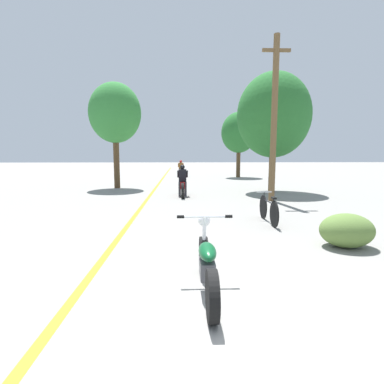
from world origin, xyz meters
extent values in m
plane|color=gray|center=(0.00, 0.00, 0.00)|extent=(120.00, 120.00, 0.00)
cube|color=yellow|center=(-1.70, 12.89, 0.00)|extent=(0.14, 48.00, 0.01)
cylinder|color=brown|center=(3.42, 8.94, 3.23)|extent=(0.24, 0.24, 6.45)
cube|color=brown|center=(3.42, 8.94, 5.85)|extent=(1.10, 0.10, 0.12)
cylinder|color=#513A23|center=(4.28, 11.81, 1.32)|extent=(0.32, 0.32, 2.64)
ellipsoid|color=#286B2D|center=(4.28, 11.81, 3.78)|extent=(3.59, 3.23, 4.13)
cylinder|color=#513A23|center=(4.31, 20.95, 1.34)|extent=(0.32, 0.32, 2.67)
ellipsoid|color=#286B2D|center=(4.31, 20.95, 3.56)|extent=(2.79, 2.52, 3.21)
cylinder|color=#513A23|center=(-3.84, 13.72, 1.60)|extent=(0.32, 0.32, 3.21)
ellipsoid|color=#337F38|center=(-3.84, 13.72, 4.10)|extent=(2.81, 2.53, 3.23)
ellipsoid|color=#5B7A38|center=(3.15, 2.87, 0.35)|extent=(1.10, 0.88, 0.70)
cylinder|color=black|center=(0.10, 1.57, 0.30)|extent=(0.12, 0.61, 0.61)
cylinder|color=black|center=(0.10, 0.21, 0.30)|extent=(0.12, 0.61, 0.61)
ellipsoid|color=#0C4723|center=(0.10, 0.89, 0.60)|extent=(0.24, 0.63, 0.20)
cube|color=#4C4C51|center=(0.10, 0.89, 0.35)|extent=(0.20, 0.36, 0.24)
cylinder|color=silver|center=(0.10, 1.48, 0.64)|extent=(0.06, 0.23, 0.69)
cylinder|color=silver|center=(0.10, 1.39, 0.98)|extent=(0.73, 0.04, 0.04)
cylinder|color=black|center=(-0.26, 1.39, 0.98)|extent=(0.11, 0.05, 0.05)
cylinder|color=black|center=(0.46, 1.39, 0.98)|extent=(0.11, 0.05, 0.05)
sphere|color=silver|center=(0.10, 1.48, 0.90)|extent=(0.18, 0.18, 0.18)
cylinder|color=black|center=(-0.20, 11.04, 0.34)|extent=(0.12, 0.67, 0.67)
cylinder|color=black|center=(-0.20, 9.68, 0.34)|extent=(0.12, 0.67, 0.67)
cube|color=maroon|center=(-0.20, 10.36, 0.52)|extent=(0.20, 0.87, 0.28)
cylinder|color=silver|center=(-0.20, 10.94, 1.02)|extent=(0.50, 0.03, 0.03)
cylinder|color=#38383D|center=(-0.33, 10.31, 0.33)|extent=(0.11, 0.11, 0.66)
cylinder|color=#38383D|center=(-0.07, 10.31, 0.33)|extent=(0.11, 0.11, 0.66)
cube|color=black|center=(-0.20, 10.34, 0.94)|extent=(0.34, 0.28, 0.58)
cylinder|color=black|center=(-0.40, 10.50, 0.99)|extent=(0.08, 0.46, 0.35)
cylinder|color=black|center=(0.00, 10.50, 0.99)|extent=(0.08, 0.46, 0.35)
sphere|color=black|center=(-0.20, 10.38, 1.32)|extent=(0.21, 0.21, 0.21)
cylinder|color=black|center=(-0.31, 22.13, 0.31)|extent=(0.12, 0.63, 0.63)
cylinder|color=black|center=(-0.31, 20.70, 0.31)|extent=(0.12, 0.63, 0.63)
cube|color=#0C4723|center=(-0.31, 21.42, 0.49)|extent=(0.20, 0.91, 0.28)
cylinder|color=silver|center=(-0.31, 22.03, 0.98)|extent=(0.50, 0.03, 0.03)
cylinder|color=#38383D|center=(-0.44, 21.37, 0.32)|extent=(0.11, 0.11, 0.63)
cylinder|color=#38383D|center=(-0.18, 21.37, 0.32)|extent=(0.11, 0.11, 0.63)
cube|color=brown|center=(-0.31, 21.40, 0.90)|extent=(0.34, 0.27, 0.55)
cylinder|color=brown|center=(-0.51, 21.56, 0.95)|extent=(0.08, 0.44, 0.34)
cylinder|color=brown|center=(-0.11, 21.56, 0.95)|extent=(0.08, 0.44, 0.34)
sphere|color=#B21919|center=(-0.31, 21.44, 1.27)|extent=(0.21, 0.21, 0.21)
cylinder|color=black|center=(2.17, 5.61, 0.35)|extent=(0.04, 0.70, 0.70)
cylinder|color=black|center=(2.17, 4.55, 0.35)|extent=(0.04, 0.70, 0.70)
cylinder|color=black|center=(2.17, 5.08, 0.59)|extent=(0.04, 0.85, 0.04)
cylinder|color=black|center=(2.17, 4.63, 0.56)|extent=(0.03, 0.03, 0.42)
cube|color=black|center=(2.17, 4.63, 0.77)|extent=(0.10, 0.20, 0.05)
cylinder|color=black|center=(2.17, 5.56, 0.58)|extent=(0.03, 0.03, 0.45)
cylinder|color=silver|center=(2.17, 5.56, 0.80)|extent=(0.44, 0.03, 0.03)
camera|label=1|loc=(-0.25, -3.03, 1.93)|focal=28.00mm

